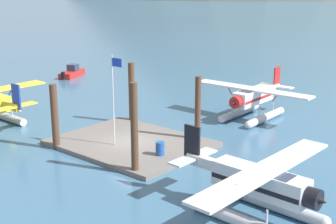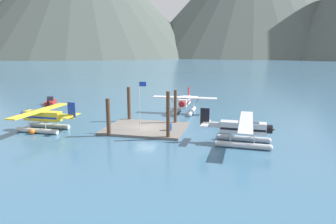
{
  "view_description": "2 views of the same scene",
  "coord_description": "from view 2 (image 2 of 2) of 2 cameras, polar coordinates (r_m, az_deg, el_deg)",
  "views": [
    {
      "loc": [
        21.85,
        -22.06,
        10.95
      ],
      "look_at": [
        0.31,
        3.69,
        1.71
      ],
      "focal_mm": 49.61,
      "sensor_mm": 36.0,
      "label": 1
    },
    {
      "loc": [
        11.24,
        -35.37,
        10.01
      ],
      "look_at": [
        2.12,
        3.72,
        1.66
      ],
      "focal_mm": 31.44,
      "sensor_mm": 36.0,
      "label": 2
    }
  ],
  "objects": [
    {
      "name": "piling_far_left",
      "position": [
        42.76,
        -7.58,
        1.51
      ],
      "size": [
        0.5,
        0.5,
        4.98
      ],
      "primitive_type": "cylinder",
      "color": "#4C3323",
      "rests_on": "ground"
    },
    {
      "name": "dock_platform",
      "position": [
        38.4,
        -4.35,
        -3.17
      ],
      "size": [
        10.19,
        8.0,
        0.3
      ],
      "primitive_type": "cube",
      "color": "#66605B",
      "rests_on": "ground"
    },
    {
      "name": "piling_near_left",
      "position": [
        35.63,
        -11.49,
        -1.03
      ],
      "size": [
        0.49,
        0.49,
        4.55
      ],
      "primitive_type": "cylinder",
      "color": "#4C3323",
      "rests_on": "ground"
    },
    {
      "name": "mooring_buoy",
      "position": [
        39.73,
        -24.88,
        -3.46
      ],
      "size": [
        0.67,
        0.67,
        0.67
      ],
      "primitive_type": "sphere",
      "color": "orange",
      "rests_on": "ground"
    },
    {
      "name": "seaplane_yellow_port_aft",
      "position": [
        40.66,
        -23.1,
        -1.18
      ],
      "size": [
        7.98,
        10.41,
        3.84
      ],
      "color": "#B7BABF",
      "rests_on": "ground"
    },
    {
      "name": "piling_near_right",
      "position": [
        33.44,
        0.02,
        -0.71
      ],
      "size": [
        0.44,
        0.44,
        5.59
      ],
      "primitive_type": "cylinder",
      "color": "#4C3323",
      "rests_on": "ground"
    },
    {
      "name": "seaplane_white_bow_right",
      "position": [
        48.22,
        3.24,
        1.66
      ],
      "size": [
        10.41,
        7.98,
        3.84
      ],
      "color": "#B7BABF",
      "rests_on": "ground"
    },
    {
      "name": "fuel_drum",
      "position": [
        36.69,
        0.31,
        -2.89
      ],
      "size": [
        0.62,
        0.62,
        0.88
      ],
      "color": "#1E4C99",
      "rests_on": "dock_platform"
    },
    {
      "name": "seaplane_silver_stbd_aft",
      "position": [
        32.78,
        14.37,
        -3.54
      ],
      "size": [
        7.98,
        10.45,
        3.84
      ],
      "color": "#B7BABF",
      "rests_on": "ground"
    },
    {
      "name": "ground_plane",
      "position": [
        38.44,
        -4.34,
        -3.38
      ],
      "size": [
        1200.0,
        1200.0,
        0.0
      ],
      "primitive_type": "plane",
      "color": "#38607F"
    },
    {
      "name": "flagpole",
      "position": [
        36.47,
        -5.38,
        2.45
      ],
      "size": [
        0.95,
        0.1,
        6.21
      ],
      "color": "silver",
      "rests_on": "dock_platform"
    },
    {
      "name": "boat_red_open_west",
      "position": [
        60.7,
        -21.8,
        1.88
      ],
      "size": [
        3.09,
        4.56,
        1.5
      ],
      "color": "#B2231E",
      "rests_on": "ground"
    },
    {
      "name": "piling_far_right",
      "position": [
        40.42,
        1.44,
        0.9
      ],
      "size": [
        0.42,
        0.42,
        4.82
      ],
      "primitive_type": "cylinder",
      "color": "#4C3323",
      "rests_on": "ground"
    }
  ]
}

